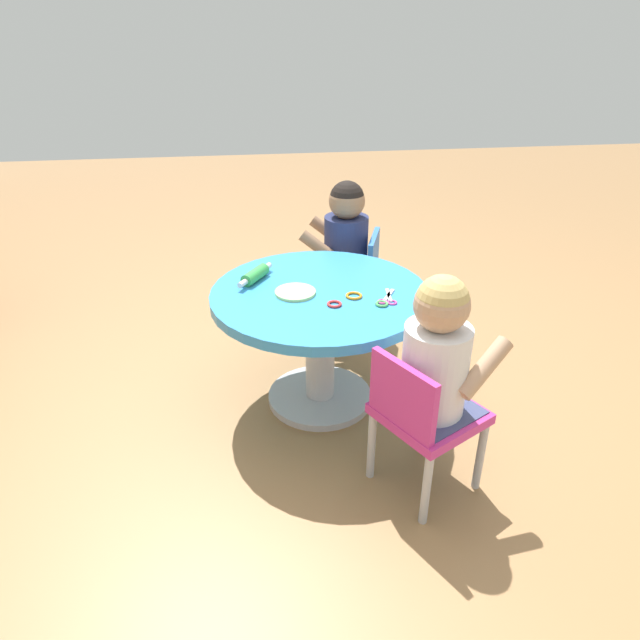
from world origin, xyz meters
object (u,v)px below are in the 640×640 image
rolling_pin (255,275)px  craft_scissors (388,299)px  child_chair_left (422,415)px  child_chair_right (352,279)px  seated_child_right (345,235)px  seated_child_left (438,352)px  craft_table (320,320)px

rolling_pin → craft_scissors: rolling_pin is taller
child_chair_left → child_chair_right: same height
child_chair_right → seated_child_right: seated_child_right is taller
seated_child_left → craft_scissors: bearing=7.5°
rolling_pin → craft_scissors: bearing=-116.7°
craft_table → craft_scissors: size_ratio=5.98×
seated_child_right → craft_scissors: seated_child_right is taller
craft_table → seated_child_right: 0.62m
craft_table → seated_child_left: bearing=-150.7°
craft_table → seated_child_right: seated_child_right is taller
seated_child_right → rolling_pin: seated_child_right is taller
craft_table → seated_child_right: size_ratio=1.67×
seated_child_left → seated_child_right: 1.10m
craft_table → seated_child_right: (0.57, -0.20, 0.15)m
seated_child_left → seated_child_right: same height
craft_scissors → child_chair_right: bearing=0.4°
child_chair_right → seated_child_left: bearing=-176.9°
craft_table → seated_child_right: bearing=-19.2°
craft_scissors → seated_child_left: bearing=-172.5°
child_chair_right → rolling_pin: 0.68m
child_chair_left → seated_child_left: size_ratio=1.05×
seated_child_right → seated_child_left: bearing=-175.0°
craft_table → craft_scissors: (-0.11, -0.24, 0.13)m
seated_child_left → rolling_pin: size_ratio=2.50×
craft_table → seated_child_left: size_ratio=1.67×
seated_child_left → child_chair_left: bearing=118.8°
craft_table → child_chair_left: child_chair_left is taller
rolling_pin → craft_scissors: (-0.24, -0.49, -0.02)m
seated_child_left → child_chair_right: bearing=3.1°
craft_table → rolling_pin: rolling_pin is taller
seated_child_left → child_chair_right: 1.11m
craft_table → child_chair_right: (0.56, -0.24, -0.08)m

